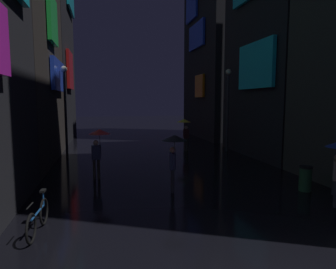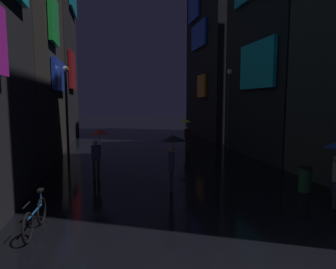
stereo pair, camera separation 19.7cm
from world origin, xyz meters
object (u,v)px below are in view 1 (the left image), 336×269
at_px(pedestrian_far_right_red, 99,140).
at_px(streetlamp_right_far, 228,100).
at_px(streetlamp_left_far, 65,101).
at_px(bicycle_parked_at_storefront, 38,218).
at_px(trash_bin, 305,178).
at_px(pedestrian_foreground_right_yellow, 185,126).
at_px(pedestrian_foreground_left_black, 174,147).

distance_m(pedestrian_far_right_red, streetlamp_right_far, 9.89).
bearing_deg(streetlamp_left_far, pedestrian_far_right_red, -69.77).
height_order(bicycle_parked_at_storefront, streetlamp_right_far, streetlamp_right_far).
bearing_deg(trash_bin, pedestrian_far_right_red, 155.47).
height_order(pedestrian_far_right_red, pedestrian_foreground_right_yellow, same).
height_order(pedestrian_foreground_left_black, pedestrian_foreground_right_yellow, same).
bearing_deg(bicycle_parked_at_storefront, pedestrian_foreground_left_black, 30.89).
relative_size(pedestrian_far_right_red, trash_bin, 2.28).
bearing_deg(streetlamp_left_far, pedestrian_foreground_right_yellow, 7.39).
xyz_separation_m(pedestrian_foreground_right_yellow, streetlamp_left_far, (-7.28, -0.94, 1.63)).
bearing_deg(pedestrian_foreground_right_yellow, streetlamp_left_far, -172.61).
bearing_deg(pedestrian_foreground_right_yellow, streetlamp_right_far, -13.16).
relative_size(pedestrian_foreground_left_black, pedestrian_far_right_red, 1.00).
distance_m(pedestrian_foreground_left_black, pedestrian_far_right_red, 3.72).
height_order(pedestrian_foreground_right_yellow, streetlamp_left_far, streetlamp_left_far).
bearing_deg(streetlamp_right_far, pedestrian_far_right_red, -146.70).
relative_size(streetlamp_left_far, streetlamp_right_far, 0.99).
bearing_deg(pedestrian_foreground_left_black, streetlamp_right_far, 55.37).
height_order(pedestrian_far_right_red, streetlamp_right_far, streetlamp_right_far).
relative_size(pedestrian_far_right_red, pedestrian_foreground_right_yellow, 1.00).
relative_size(pedestrian_far_right_red, streetlamp_right_far, 0.40).
bearing_deg(pedestrian_foreground_left_black, bicycle_parked_at_storefront, -149.11).
height_order(bicycle_parked_at_storefront, streetlamp_left_far, streetlamp_left_far).
bearing_deg(bicycle_parked_at_storefront, pedestrian_foreground_right_yellow, 58.11).
distance_m(pedestrian_foreground_left_black, streetlamp_right_far, 9.84).
height_order(pedestrian_foreground_left_black, bicycle_parked_at_storefront, pedestrian_foreground_left_black).
xyz_separation_m(streetlamp_left_far, trash_bin, (9.30, -8.44, -2.83)).
distance_m(pedestrian_far_right_red, trash_bin, 8.27).
xyz_separation_m(pedestrian_foreground_left_black, trash_bin, (4.81, -0.77, -1.20)).
bearing_deg(trash_bin, streetlamp_right_far, 85.42).
xyz_separation_m(streetlamp_right_far, trash_bin, (-0.70, -8.75, -2.88)).
bearing_deg(bicycle_parked_at_storefront, streetlamp_right_far, 47.36).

